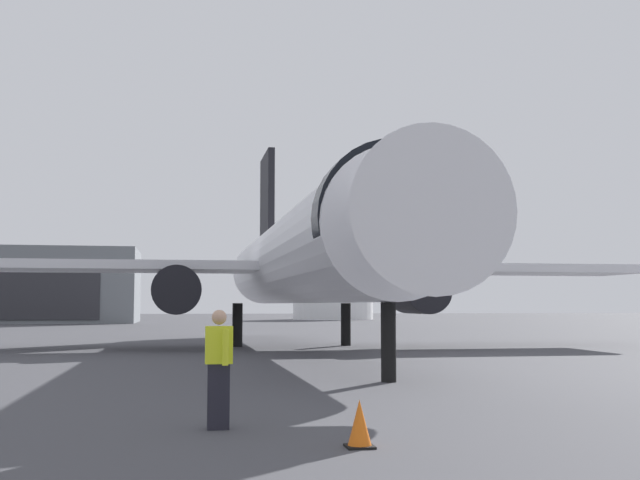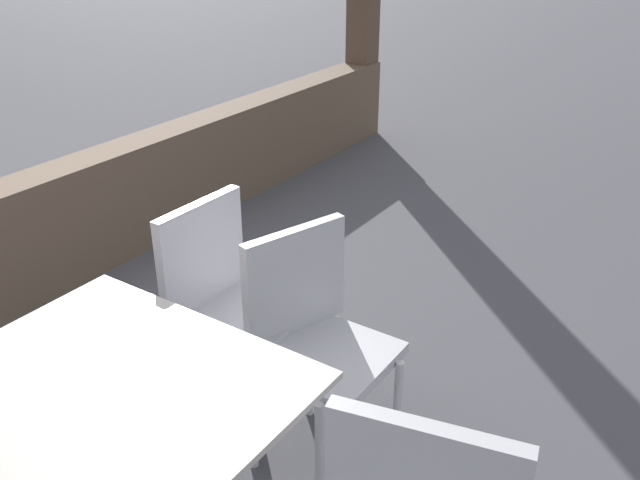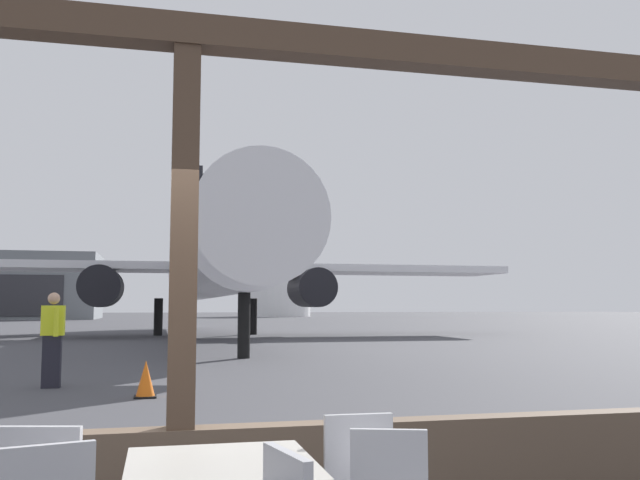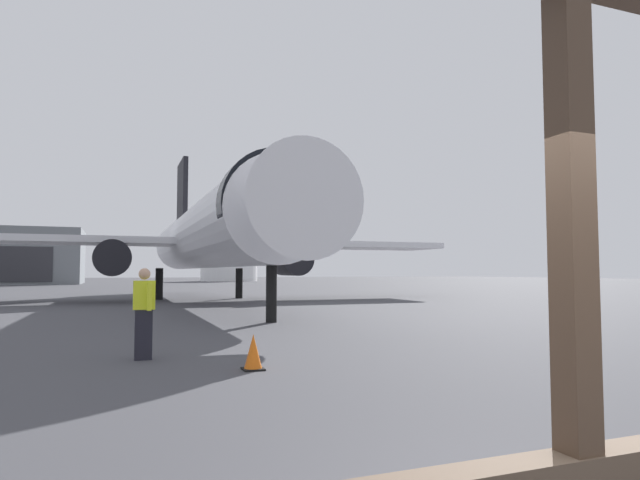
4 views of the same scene
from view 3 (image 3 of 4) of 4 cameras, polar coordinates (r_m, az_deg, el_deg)
name	(u,v)px [view 3 (image 3 of 4)]	position (r m, az deg, el deg)	size (l,w,h in m)	color
ground_plane	(161,329)	(45.20, -13.11, -7.25)	(220.00, 220.00, 0.00)	#424247
window_frame	(182,329)	(5.18, -11.41, -7.30)	(8.88, 0.24, 3.70)	brown
cafe_chair_aisle_right	(364,480)	(4.01, 3.66, -19.28)	(0.40, 0.40, 0.88)	#B2B2B7
airplane	(212,259)	(32.45, -8.96, -1.60)	(30.84, 32.08, 10.48)	silver
ground_crew_worker	(53,338)	(13.64, -21.37, -7.61)	(0.40, 0.54, 1.74)	black
traffic_cone	(146,380)	(11.79, -14.31, -11.22)	(0.36, 0.36, 0.60)	orange
distant_hangar	(3,286)	(84.88, -24.90, -3.52)	(20.76, 12.25, 7.32)	slate
fuel_storage_tank	(275,295)	(95.95, -3.73, -4.59)	(9.70, 9.70, 5.97)	white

